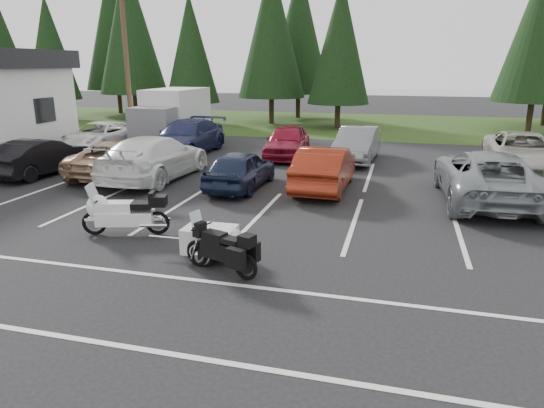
{
  "coord_description": "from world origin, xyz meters",
  "views": [
    {
      "loc": [
        4.28,
        -11.74,
        4.18
      ],
      "look_at": [
        1.28,
        -0.5,
        0.82
      ],
      "focal_mm": 32.0,
      "sensor_mm": 36.0,
      "label": 1
    }
  ],
  "objects_px": {
    "cargo_trailer": "(210,243)",
    "utility_pole": "(126,54)",
    "car_near_4": "(241,169)",
    "box_truck": "(169,117)",
    "car_near_1": "(42,157)",
    "car_near_2": "(123,158)",
    "car_near_6": "(487,176)",
    "car_far_4": "(522,152)",
    "car_near_5": "(325,168)",
    "car_near_3": "(155,158)",
    "touring_motorcycle": "(125,209)",
    "car_far_0": "(100,136)",
    "car_far_2": "(287,141)",
    "car_far_1": "(187,137)",
    "adventure_motorcycle": "(220,244)",
    "car_far_3": "(357,144)"
  },
  "relations": [
    {
      "from": "car_near_1",
      "to": "car_near_3",
      "type": "xyz_separation_m",
      "value": [
        4.66,
        0.44,
        0.11
      ]
    },
    {
      "from": "car_near_3",
      "to": "car_far_0",
      "type": "xyz_separation_m",
      "value": [
        -5.89,
        5.24,
        -0.13
      ]
    },
    {
      "from": "car_near_2",
      "to": "box_truck",
      "type": "bearing_deg",
      "value": -74.92
    },
    {
      "from": "utility_pole",
      "to": "touring_motorcycle",
      "type": "bearing_deg",
      "value": -60.2
    },
    {
      "from": "cargo_trailer",
      "to": "utility_pole",
      "type": "bearing_deg",
      "value": 125.29
    },
    {
      "from": "car_near_1",
      "to": "car_far_2",
      "type": "bearing_deg",
      "value": -139.49
    },
    {
      "from": "car_near_3",
      "to": "touring_motorcycle",
      "type": "distance_m",
      "value": 6.31
    },
    {
      "from": "car_far_0",
      "to": "car_near_3",
      "type": "bearing_deg",
      "value": -42.12
    },
    {
      "from": "car_near_6",
      "to": "car_far_4",
      "type": "relative_size",
      "value": 1.07
    },
    {
      "from": "car_near_1",
      "to": "car_far_2",
      "type": "xyz_separation_m",
      "value": [
        8.46,
        6.05,
        0.04
      ]
    },
    {
      "from": "box_truck",
      "to": "adventure_motorcycle",
      "type": "bearing_deg",
      "value": -60.31
    },
    {
      "from": "car_far_2",
      "to": "touring_motorcycle",
      "type": "height_order",
      "value": "car_far_2"
    },
    {
      "from": "car_near_3",
      "to": "box_truck",
      "type": "bearing_deg",
      "value": -66.04
    },
    {
      "from": "box_truck",
      "to": "car_near_5",
      "type": "distance_m",
      "value": 12.66
    },
    {
      "from": "car_far_0",
      "to": "utility_pole",
      "type": "bearing_deg",
      "value": 77.55
    },
    {
      "from": "car_near_5",
      "to": "car_far_2",
      "type": "distance_m",
      "value": 6.12
    },
    {
      "from": "car_near_2",
      "to": "car_far_4",
      "type": "height_order",
      "value": "car_far_4"
    },
    {
      "from": "car_near_4",
      "to": "box_truck",
      "type": "bearing_deg",
      "value": -49.26
    },
    {
      "from": "car_near_2",
      "to": "touring_motorcycle",
      "type": "height_order",
      "value": "car_near_2"
    },
    {
      "from": "car_far_4",
      "to": "adventure_motorcycle",
      "type": "distance_m",
      "value": 15.21
    },
    {
      "from": "box_truck",
      "to": "car_far_0",
      "type": "distance_m",
      "value": 3.82
    },
    {
      "from": "box_truck",
      "to": "car_near_5",
      "type": "height_order",
      "value": "box_truck"
    },
    {
      "from": "car_far_2",
      "to": "adventure_motorcycle",
      "type": "relative_size",
      "value": 2.14
    },
    {
      "from": "car_near_3",
      "to": "car_far_0",
      "type": "distance_m",
      "value": 7.89
    },
    {
      "from": "car_far_1",
      "to": "car_far_4",
      "type": "distance_m",
      "value": 14.81
    },
    {
      "from": "car_far_4",
      "to": "adventure_motorcycle",
      "type": "xyz_separation_m",
      "value": [
        -8.25,
        -12.78,
        -0.14
      ]
    },
    {
      "from": "car_near_2",
      "to": "car_near_6",
      "type": "height_order",
      "value": "car_near_6"
    },
    {
      "from": "car_near_1",
      "to": "car_near_4",
      "type": "bearing_deg",
      "value": -175.58
    },
    {
      "from": "car_near_4",
      "to": "car_far_0",
      "type": "xyz_separation_m",
      "value": [
        -9.45,
        5.76,
        0.02
      ]
    },
    {
      "from": "box_truck",
      "to": "car_near_4",
      "type": "xyz_separation_m",
      "value": [
        6.97,
        -8.55,
        -0.77
      ]
    },
    {
      "from": "car_near_1",
      "to": "car_far_0",
      "type": "distance_m",
      "value": 5.82
    },
    {
      "from": "car_near_2",
      "to": "touring_motorcycle",
      "type": "distance_m",
      "value": 7.16
    },
    {
      "from": "car_near_5",
      "to": "adventure_motorcycle",
      "type": "height_order",
      "value": "car_near_5"
    },
    {
      "from": "car_near_1",
      "to": "car_near_3",
      "type": "height_order",
      "value": "car_near_3"
    },
    {
      "from": "box_truck",
      "to": "touring_motorcycle",
      "type": "xyz_separation_m",
      "value": [
        5.68,
        -13.92,
        -0.77
      ]
    },
    {
      "from": "car_near_1",
      "to": "car_near_2",
      "type": "distance_m",
      "value": 3.25
    },
    {
      "from": "car_near_3",
      "to": "touring_motorcycle",
      "type": "height_order",
      "value": "car_near_3"
    },
    {
      "from": "car_near_5",
      "to": "car_near_6",
      "type": "bearing_deg",
      "value": 177.98
    },
    {
      "from": "car_near_5",
      "to": "utility_pole",
      "type": "bearing_deg",
      "value": -31.12
    },
    {
      "from": "car_far_4",
      "to": "car_far_2",
      "type": "bearing_deg",
      "value": 179.53
    },
    {
      "from": "car_near_4",
      "to": "car_far_4",
      "type": "xyz_separation_m",
      "value": [
        10.13,
        5.82,
        0.09
      ]
    },
    {
      "from": "car_near_2",
      "to": "cargo_trailer",
      "type": "xyz_separation_m",
      "value": [
        6.43,
        -7.04,
        -0.32
      ]
    },
    {
      "from": "car_far_2",
      "to": "adventure_motorcycle",
      "type": "height_order",
      "value": "car_far_2"
    },
    {
      "from": "car_near_1",
      "to": "car_near_5",
      "type": "xyz_separation_m",
      "value": [
        11.08,
        0.53,
        0.04
      ]
    },
    {
      "from": "car_near_2",
      "to": "car_near_3",
      "type": "xyz_separation_m",
      "value": [
        1.48,
        -0.21,
        0.12
      ]
    },
    {
      "from": "car_far_3",
      "to": "car_far_2",
      "type": "bearing_deg",
      "value": -176.43
    },
    {
      "from": "car_near_6",
      "to": "car_far_2",
      "type": "xyz_separation_m",
      "value": [
        -7.77,
        5.8,
        -0.07
      ]
    },
    {
      "from": "car_far_1",
      "to": "car_near_4",
      "type": "bearing_deg",
      "value": -49.32
    },
    {
      "from": "utility_pole",
      "to": "car_far_1",
      "type": "height_order",
      "value": "utility_pole"
    },
    {
      "from": "utility_pole",
      "to": "car_far_4",
      "type": "height_order",
      "value": "utility_pole"
    }
  ]
}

